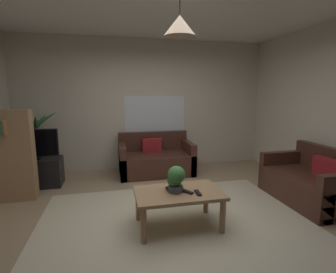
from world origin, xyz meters
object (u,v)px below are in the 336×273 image
object	(u,v)px
potted_plant_on_table	(176,178)
bookshelf_corner	(8,155)
tv_stand	(35,173)
couch_under_window	(156,160)
remote_on_table_1	(187,192)
pendant_lamp	(180,26)
book_on_table_0	(174,190)
potted_palm_corner	(38,151)
tv	(32,144)
book_on_table_1	(172,188)
couch_right_side	(311,184)
remote_on_table_0	(198,193)
coffee_table	(178,197)

from	to	relation	value
potted_plant_on_table	bookshelf_corner	bearing A→B (deg)	149.65
tv_stand	couch_under_window	bearing A→B (deg)	6.95
potted_plant_on_table	couch_under_window	bearing A→B (deg)	86.35
couch_under_window	remote_on_table_1	xyz separation A→B (m)	(-0.01, -2.21, 0.20)
remote_on_table_1	pendant_lamp	size ratio (longest dim) A/B	0.32
couch_under_window	bookshelf_corner	distance (m)	2.58
book_on_table_0	remote_on_table_1	distance (m)	0.17
couch_under_window	book_on_table_0	world-z (taller)	couch_under_window
couch_under_window	pendant_lamp	world-z (taller)	pendant_lamp
potted_plant_on_table	potted_palm_corner	distance (m)	3.16
remote_on_table_1	potted_palm_corner	distance (m)	3.29
tv	potted_palm_corner	size ratio (longest dim) A/B	0.64
book_on_table_1	pendant_lamp	xyz separation A→B (m)	(0.07, -0.03, 1.87)
remote_on_table_1	bookshelf_corner	bearing A→B (deg)	-63.79
book_on_table_0	tv	xyz separation A→B (m)	(-2.06, 1.84, 0.30)
pendant_lamp	couch_right_side	bearing A→B (deg)	7.00
couch_under_window	remote_on_table_1	size ratio (longest dim) A/B	9.23
book_on_table_0	bookshelf_corner	xyz separation A→B (m)	(-2.24, 1.30, 0.25)
potted_palm_corner	remote_on_table_0	bearing A→B (deg)	-46.13
coffee_table	pendant_lamp	bearing A→B (deg)	113.63
book_on_table_1	remote_on_table_1	world-z (taller)	book_on_table_1
couch_under_window	couch_right_side	size ratio (longest dim) A/B	1.10
book_on_table_1	remote_on_table_0	world-z (taller)	book_on_table_1
couch_under_window	potted_palm_corner	bearing A→B (deg)	175.25
couch_right_side	remote_on_table_1	bearing A→B (deg)	-81.02
tv	potted_palm_corner	world-z (taller)	potted_palm_corner
book_on_table_1	potted_plant_on_table	xyz separation A→B (m)	(0.03, -0.03, 0.13)
book_on_table_1	tv	distance (m)	2.76
book_on_table_0	bookshelf_corner	bearing A→B (deg)	149.91
book_on_table_0	potted_palm_corner	world-z (taller)	potted_palm_corner
couch_right_side	remote_on_table_1	xyz separation A→B (m)	(-2.07, -0.33, 0.19)
remote_on_table_1	book_on_table_1	bearing A→B (deg)	-62.91
couch_right_side	couch_under_window	bearing A→B (deg)	-132.38
coffee_table	potted_palm_corner	size ratio (longest dim) A/B	0.79
tv_stand	potted_palm_corner	distance (m)	0.55
couch_right_side	remote_on_table_0	xyz separation A→B (m)	(-1.96, -0.39, 0.19)
couch_under_window	remote_on_table_0	size ratio (longest dim) A/B	9.23
potted_palm_corner	remote_on_table_1	bearing A→B (deg)	-46.85
couch_under_window	remote_on_table_0	distance (m)	2.28
book_on_table_0	remote_on_table_1	world-z (taller)	same
remote_on_table_1	tv_stand	bearing A→B (deg)	-75.09
couch_right_side	tv_stand	distance (m)	4.57
coffee_table	couch_right_side	bearing A→B (deg)	7.00
book_on_table_0	book_on_table_1	xyz separation A→B (m)	(-0.01, 0.01, 0.02)
remote_on_table_0	remote_on_table_1	bearing A→B (deg)	-26.31
tv	couch_under_window	bearing A→B (deg)	7.50
coffee_table	book_on_table_0	distance (m)	0.10
tv	pendant_lamp	bearing A→B (deg)	-41.27
couch_right_side	remote_on_table_0	size ratio (longest dim) A/B	8.42
coffee_table	bookshelf_corner	distance (m)	2.67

